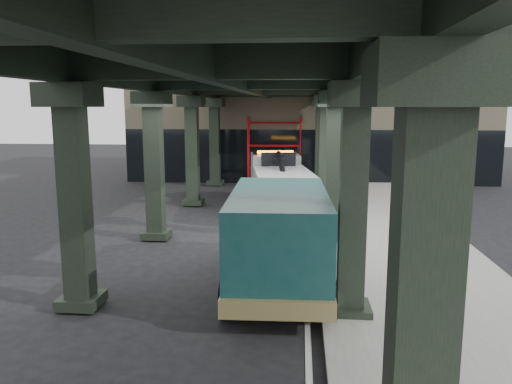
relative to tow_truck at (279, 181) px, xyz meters
The scene contains 8 objects.
ground 7.61m from the tow_truck, 94.33° to the right, with size 90.00×90.00×0.00m, color black.
sidewalk 6.85m from the tow_truck, 54.35° to the right, with size 5.00×40.00×0.15m, color gray.
lane_stripe 5.74m from the tow_truck, 78.33° to the right, with size 0.12×38.00×0.01m, color silver.
viaduct 6.97m from the tow_truck, 100.00° to the right, with size 7.40×32.00×6.40m.
building 12.89m from the tow_truck, 83.47° to the left, with size 22.00×10.00×8.00m, color #C6B793.
scaffolding 7.23m from the tow_truck, 94.53° to the left, with size 3.08×0.88×4.00m.
tow_truck is the anchor object (origin of this frame).
towed_van 9.78m from the tow_truck, 87.45° to the right, with size 2.65×6.25×2.51m.
Camera 1 is at (1.49, -14.33, 4.50)m, focal length 35.00 mm.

